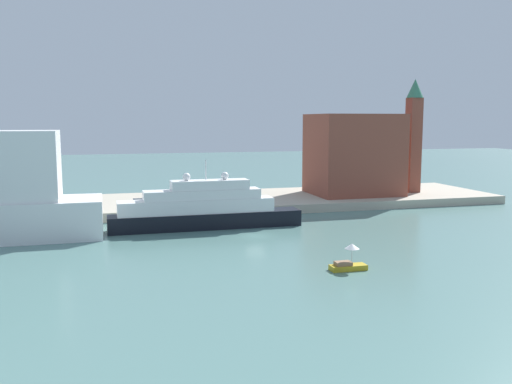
% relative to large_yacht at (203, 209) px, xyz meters
% --- Properties ---
extents(ground, '(400.00, 400.00, 0.00)m').
position_rel_large_yacht_xyz_m(ground, '(6.07, -7.47, -2.92)').
color(ground, slate).
extents(quay_dock, '(110.00, 23.89, 1.54)m').
position_rel_large_yacht_xyz_m(quay_dock, '(6.07, 20.47, -2.15)').
color(quay_dock, '#B7AD99').
rests_on(quay_dock, ground).
extents(large_yacht, '(28.98, 4.10, 10.34)m').
position_rel_large_yacht_xyz_m(large_yacht, '(0.00, 0.00, 0.00)').
color(large_yacht, black).
rests_on(large_yacht, ground).
extents(small_motorboat, '(4.04, 1.59, 2.91)m').
position_rel_large_yacht_xyz_m(small_motorboat, '(11.11, -27.23, -1.98)').
color(small_motorboat, '#B7991E').
rests_on(small_motorboat, ground).
extents(harbor_building, '(16.56, 13.70, 15.85)m').
position_rel_large_yacht_xyz_m(harbor_building, '(33.72, 19.32, 6.54)').
color(harbor_building, brown).
rests_on(harbor_building, quay_dock).
extents(bell_tower, '(3.33, 3.33, 22.84)m').
position_rel_large_yacht_xyz_m(bell_tower, '(46.59, 18.73, 11.01)').
color(bell_tower, brown).
rests_on(bell_tower, quay_dock).
extents(parked_car, '(4.14, 1.81, 1.35)m').
position_rel_large_yacht_xyz_m(parked_car, '(-8.20, 14.00, -0.80)').
color(parked_car, '#1E4C99').
rests_on(parked_car, quay_dock).
extents(person_figure, '(0.36, 0.36, 1.73)m').
position_rel_large_yacht_xyz_m(person_figure, '(-3.42, 17.02, -0.58)').
color(person_figure, maroon).
rests_on(person_figure, quay_dock).
extents(mooring_bollard, '(0.51, 0.51, 0.81)m').
position_rel_large_yacht_xyz_m(mooring_bollard, '(12.40, 10.28, -0.97)').
color(mooring_bollard, black).
rests_on(mooring_bollard, quay_dock).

